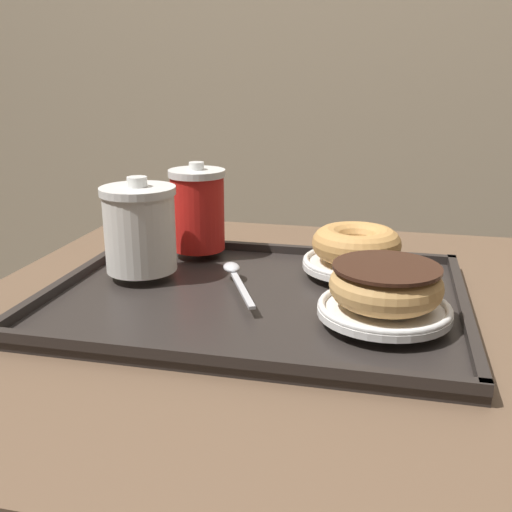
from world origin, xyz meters
The scene contains 9 objects.
cafe_table centered at (0.00, 0.00, 0.54)m, with size 0.81×0.81×0.73m.
serving_tray centered at (-0.03, 0.00, 0.74)m, with size 0.51×0.39×0.02m.
coffee_cup_front centered at (-0.20, 0.03, 0.81)m, with size 0.10×0.10×0.13m.
coffee_cup_rear centered at (-0.15, 0.14, 0.82)m, with size 0.08×0.08×0.13m.
plate_with_chocolate_donut centered at (0.13, -0.06, 0.76)m, with size 0.15×0.15×0.01m.
donut_chocolate_glazed centered at (0.13, -0.06, 0.79)m, with size 0.12×0.12×0.04m.
plate_with_plain_donut centered at (0.09, 0.10, 0.76)m, with size 0.15×0.15×0.01m.
donut_plain centered at (0.09, 0.10, 0.79)m, with size 0.12×0.12×0.04m.
spoon centered at (-0.06, 0.02, 0.76)m, with size 0.08×0.15×0.01m.
Camera 1 is at (0.13, -0.69, 1.02)m, focal length 42.00 mm.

